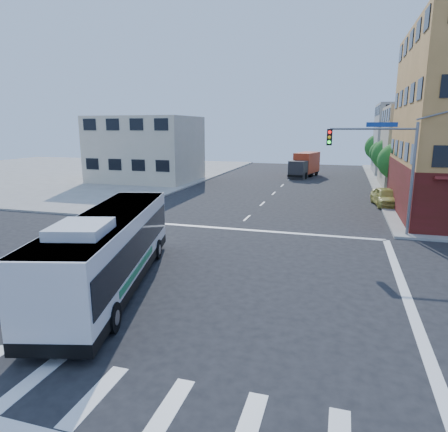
% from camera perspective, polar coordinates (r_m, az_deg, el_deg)
% --- Properties ---
extents(ground, '(120.00, 120.00, 0.00)m').
position_cam_1_polar(ground, '(18.27, -6.26, -9.01)').
color(ground, black).
rests_on(ground, ground).
extents(sidewalk_nw, '(50.00, 50.00, 0.15)m').
position_cam_1_polar(sidewalk_nw, '(65.92, -22.92, 5.82)').
color(sidewalk_nw, gray).
rests_on(sidewalk_nw, ground).
extents(building_east_near, '(12.06, 10.06, 9.00)m').
position_cam_1_polar(building_east_near, '(50.71, 28.59, 8.58)').
color(building_east_near, tan).
rests_on(building_east_near, ground).
extents(building_east_far, '(12.06, 10.06, 10.00)m').
position_cam_1_polar(building_east_far, '(64.45, 26.14, 9.81)').
color(building_east_far, '#989893').
rests_on(building_east_far, ground).
extents(building_west, '(12.06, 10.06, 8.00)m').
position_cam_1_polar(building_west, '(51.48, -11.05, 9.34)').
color(building_west, beige).
rests_on(building_west, ground).
extents(signal_mast_ne, '(7.91, 1.13, 8.07)m').
position_cam_1_polar(signal_mast_ne, '(26.41, 21.91, 7.95)').
color(signal_mast_ne, slate).
rests_on(signal_mast_ne, ground).
extents(street_tree_a, '(3.60, 3.60, 5.53)m').
position_cam_1_polar(street_tree_a, '(43.97, 23.52, 7.48)').
color(street_tree_a, '#322112').
rests_on(street_tree_a, ground).
extents(street_tree_b, '(3.80, 3.80, 5.79)m').
position_cam_1_polar(street_tree_b, '(51.90, 22.54, 8.37)').
color(street_tree_b, '#322112').
rests_on(street_tree_b, ground).
extents(street_tree_c, '(3.40, 3.40, 5.29)m').
position_cam_1_polar(street_tree_c, '(59.86, 21.78, 8.59)').
color(street_tree_c, '#322112').
rests_on(street_tree_c, ground).
extents(street_tree_d, '(4.00, 4.00, 6.03)m').
position_cam_1_polar(street_tree_d, '(67.81, 21.24, 9.35)').
color(street_tree_d, '#322112').
rests_on(street_tree_d, ground).
extents(transit_bus, '(5.50, 12.13, 3.52)m').
position_cam_1_polar(transit_bus, '(17.43, -15.93, -4.53)').
color(transit_bus, black).
rests_on(transit_bus, ground).
extents(box_truck, '(3.71, 7.60, 3.29)m').
position_cam_1_polar(box_truck, '(56.28, 11.44, 7.12)').
color(box_truck, '#242428').
rests_on(box_truck, ground).
extents(parked_car, '(2.49, 4.84, 1.58)m').
position_cam_1_polar(parked_car, '(37.43, 22.05, 2.56)').
color(parked_car, '#C0B950').
rests_on(parked_car, ground).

